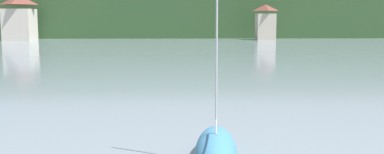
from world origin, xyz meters
The scene contains 4 objects.
wooded_hillside centered at (-2.33, 153.04, 5.40)m, with size 352.00×61.93×25.18m.
shore_building_westcentral centered at (-32.61, 112.78, 4.29)m, with size 5.61×5.94×8.83m.
shore_building_central centered at (16.31, 111.80, 3.41)m, with size 3.80×3.90×7.02m.
sailboat_mid_1 centered at (0.47, 35.40, 0.31)m, with size 1.73×5.15×7.09m.
Camera 1 is at (-0.63, 21.69, 4.59)m, focal length 42.22 mm.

